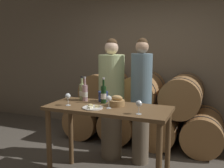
{
  "coord_description": "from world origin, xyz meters",
  "views": [
    {
      "loc": [
        1.18,
        -2.76,
        1.7
      ],
      "look_at": [
        0.0,
        0.13,
        1.2
      ],
      "focal_mm": 42.0,
      "sensor_mm": 36.0,
      "label": 1
    }
  ],
  "objects_px": {
    "cheese_plate": "(93,107)",
    "person_left": "(111,99)",
    "wine_glass_center": "(139,104)",
    "tasting_table": "(108,119)",
    "wine_bottle_white": "(82,92)",
    "blue_crock": "(103,96)",
    "bread_basket": "(117,102)",
    "wine_bottle_red": "(104,94)",
    "wine_bottle_rose": "(85,93)",
    "person_right": "(141,100)",
    "wine_glass_far_left": "(68,96)",
    "wine_glass_left": "(109,99)"
  },
  "relations": [
    {
      "from": "bread_basket",
      "to": "wine_glass_center",
      "type": "xyz_separation_m",
      "value": [
        0.34,
        -0.25,
        0.06
      ]
    },
    {
      "from": "wine_bottle_red",
      "to": "wine_glass_far_left",
      "type": "height_order",
      "value": "wine_bottle_red"
    },
    {
      "from": "blue_crock",
      "to": "bread_basket",
      "type": "bearing_deg",
      "value": -33.22
    },
    {
      "from": "bread_basket",
      "to": "wine_bottle_red",
      "type": "bearing_deg",
      "value": 161.25
    },
    {
      "from": "bread_basket",
      "to": "cheese_plate",
      "type": "bearing_deg",
      "value": -135.31
    },
    {
      "from": "wine_glass_far_left",
      "to": "person_right",
      "type": "bearing_deg",
      "value": 49.06
    },
    {
      "from": "person_left",
      "to": "person_right",
      "type": "xyz_separation_m",
      "value": [
        0.44,
        0.0,
        0.02
      ]
    },
    {
      "from": "wine_bottle_red",
      "to": "wine_bottle_white",
      "type": "distance_m",
      "value": 0.35
    },
    {
      "from": "wine_glass_center",
      "to": "tasting_table",
      "type": "bearing_deg",
      "value": 157.06
    },
    {
      "from": "wine_glass_center",
      "to": "wine_glass_far_left",
      "type": "bearing_deg",
      "value": 176.67
    },
    {
      "from": "wine_bottle_rose",
      "to": "cheese_plate",
      "type": "distance_m",
      "value": 0.41
    },
    {
      "from": "wine_bottle_rose",
      "to": "person_right",
      "type": "bearing_deg",
      "value": 39.11
    },
    {
      "from": "cheese_plate",
      "to": "wine_glass_center",
      "type": "height_order",
      "value": "wine_glass_center"
    },
    {
      "from": "tasting_table",
      "to": "blue_crock",
      "type": "height_order",
      "value": "blue_crock"
    },
    {
      "from": "tasting_table",
      "to": "wine_bottle_white",
      "type": "xyz_separation_m",
      "value": [
        -0.46,
        0.21,
        0.27
      ]
    },
    {
      "from": "blue_crock",
      "to": "cheese_plate",
      "type": "relative_size",
      "value": 0.55
    },
    {
      "from": "blue_crock",
      "to": "cheese_plate",
      "type": "height_order",
      "value": "blue_crock"
    },
    {
      "from": "person_right",
      "to": "cheese_plate",
      "type": "height_order",
      "value": "person_right"
    },
    {
      "from": "wine_glass_far_left",
      "to": "wine_glass_left",
      "type": "height_order",
      "value": "same"
    },
    {
      "from": "person_right",
      "to": "wine_glass_center",
      "type": "distance_m",
      "value": 0.88
    },
    {
      "from": "person_right",
      "to": "blue_crock",
      "type": "bearing_deg",
      "value": -132.22
    },
    {
      "from": "wine_bottle_white",
      "to": "blue_crock",
      "type": "relative_size",
      "value": 2.44
    },
    {
      "from": "cheese_plate",
      "to": "wine_glass_center",
      "type": "relative_size",
      "value": 1.58
    },
    {
      "from": "bread_basket",
      "to": "wine_glass_left",
      "type": "distance_m",
      "value": 0.16
    },
    {
      "from": "wine_bottle_rose",
      "to": "wine_glass_center",
      "type": "height_order",
      "value": "wine_bottle_rose"
    },
    {
      "from": "person_left",
      "to": "blue_crock",
      "type": "distance_m",
      "value": 0.45
    },
    {
      "from": "wine_bottle_rose",
      "to": "cheese_plate",
      "type": "height_order",
      "value": "wine_bottle_rose"
    },
    {
      "from": "person_left",
      "to": "wine_glass_center",
      "type": "distance_m",
      "value": 1.08
    },
    {
      "from": "wine_glass_far_left",
      "to": "tasting_table",
      "type": "bearing_deg",
      "value": 15.58
    },
    {
      "from": "wine_glass_left",
      "to": "tasting_table",
      "type": "bearing_deg",
      "value": 119.36
    },
    {
      "from": "tasting_table",
      "to": "wine_glass_center",
      "type": "relative_size",
      "value": 9.83
    },
    {
      "from": "person_left",
      "to": "wine_bottle_rose",
      "type": "bearing_deg",
      "value": -108.56
    },
    {
      "from": "wine_bottle_red",
      "to": "wine_glass_left",
      "type": "relative_size",
      "value": 2.16
    },
    {
      "from": "person_right",
      "to": "wine_glass_center",
      "type": "height_order",
      "value": "person_right"
    },
    {
      "from": "wine_bottle_white",
      "to": "wine_bottle_red",
      "type": "bearing_deg",
      "value": -12.25
    },
    {
      "from": "wine_bottle_rose",
      "to": "blue_crock",
      "type": "height_order",
      "value": "wine_bottle_rose"
    },
    {
      "from": "tasting_table",
      "to": "wine_bottle_white",
      "type": "relative_size",
      "value": 4.66
    },
    {
      "from": "person_left",
      "to": "blue_crock",
      "type": "relative_size",
      "value": 13.65
    },
    {
      "from": "bread_basket",
      "to": "wine_glass_left",
      "type": "relative_size",
      "value": 1.24
    },
    {
      "from": "wine_bottle_white",
      "to": "wine_glass_far_left",
      "type": "bearing_deg",
      "value": -90.66
    },
    {
      "from": "wine_bottle_red",
      "to": "blue_crock",
      "type": "distance_m",
      "value": 0.12
    },
    {
      "from": "blue_crock",
      "to": "wine_bottle_red",
      "type": "bearing_deg",
      "value": -63.38
    },
    {
      "from": "wine_glass_center",
      "to": "wine_bottle_red",
      "type": "bearing_deg",
      "value": 149.69
    },
    {
      "from": "wine_glass_center",
      "to": "bread_basket",
      "type": "bearing_deg",
      "value": 143.87
    },
    {
      "from": "cheese_plate",
      "to": "person_left",
      "type": "bearing_deg",
      "value": 96.75
    },
    {
      "from": "tasting_table",
      "to": "blue_crock",
      "type": "xyz_separation_m",
      "value": [
        -0.17,
        0.23,
        0.23
      ]
    },
    {
      "from": "wine_glass_far_left",
      "to": "wine_bottle_rose",
      "type": "bearing_deg",
      "value": 75.66
    },
    {
      "from": "wine_bottle_white",
      "to": "blue_crock",
      "type": "distance_m",
      "value": 0.3
    },
    {
      "from": "person_left",
      "to": "person_right",
      "type": "distance_m",
      "value": 0.44
    },
    {
      "from": "wine_bottle_rose",
      "to": "wine_glass_far_left",
      "type": "xyz_separation_m",
      "value": [
        -0.07,
        -0.29,
        0.0
      ]
    }
  ]
}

